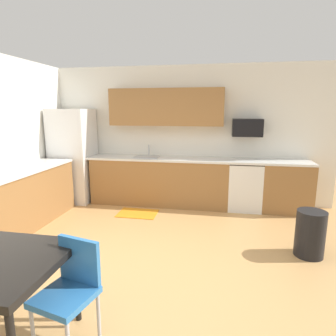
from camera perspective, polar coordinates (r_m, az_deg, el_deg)
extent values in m
plane|color=tan|center=(3.69, -2.97, -18.58)|extent=(12.00, 12.00, 0.00)
cube|color=white|center=(5.82, 2.96, 6.54)|extent=(5.80, 0.10, 2.70)
cube|color=olive|center=(5.70, -1.70, -2.74)|extent=(2.68, 0.60, 0.90)
cube|color=olive|center=(5.71, 22.35, -3.58)|extent=(0.87, 0.60, 0.90)
cube|color=olive|center=(5.15, -26.65, -5.53)|extent=(0.60, 2.00, 0.90)
cube|color=silver|center=(5.53, 2.44, 1.80)|extent=(4.80, 0.64, 0.04)
cube|color=silver|center=(5.04, -27.12, -0.40)|extent=(0.64, 2.00, 0.04)
cube|color=olive|center=(5.63, -0.38, 11.99)|extent=(2.20, 0.34, 0.70)
cube|color=white|center=(6.15, -18.25, 2.34)|extent=(0.76, 0.70, 1.87)
cube|color=white|center=(5.60, 14.96, -3.48)|extent=(0.60, 0.60, 0.88)
cube|color=black|center=(5.51, 15.20, 1.10)|extent=(0.60, 0.60, 0.03)
cube|color=black|center=(5.53, 15.46, 7.75)|extent=(0.54, 0.36, 0.32)
cube|color=#A5A8AD|center=(5.67, -4.24, 1.60)|extent=(0.48, 0.40, 0.14)
cylinder|color=#B2B5BA|center=(5.82, -3.82, 3.45)|extent=(0.02, 0.02, 0.24)
cylinder|color=black|center=(2.82, -17.76, -21.13)|extent=(0.05, 0.05, 0.70)
cube|color=#2D72B7|center=(2.51, -19.81, -22.98)|extent=(0.48, 0.48, 0.05)
cube|color=#2D72B7|center=(2.52, -17.20, -17.36)|extent=(0.38, 0.13, 0.40)
cylinder|color=#B2B2B7|center=(2.66, -25.25, -27.51)|extent=(0.03, 0.03, 0.42)
cylinder|color=#B2B2B7|center=(2.84, -19.62, -24.27)|extent=(0.03, 0.03, 0.42)
cylinder|color=#B2B2B7|center=(2.66, -13.63, -26.73)|extent=(0.03, 0.03, 0.42)
cylinder|color=black|center=(4.16, 26.41, -11.60)|extent=(0.36, 0.36, 0.60)
cube|color=orange|center=(5.29, -6.07, -8.95)|extent=(0.70, 0.50, 0.01)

